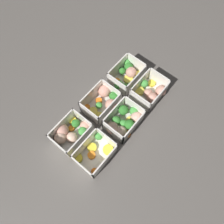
{
  "coord_description": "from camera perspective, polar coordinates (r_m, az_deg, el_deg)",
  "views": [
    {
      "loc": [
        0.26,
        0.21,
        0.82
      ],
      "look_at": [
        0.0,
        0.0,
        0.03
      ],
      "focal_mm": 35.0,
      "sensor_mm": 36.0,
      "label": 1
    }
  ],
  "objects": [
    {
      "name": "ground_plane",
      "position": [
        0.89,
        0.0,
        -0.69
      ],
      "size": [
        4.0,
        4.0,
        0.0
      ],
      "primitive_type": "plane",
      "color": "#56514C"
    },
    {
      "name": "container_near_left",
      "position": [
        0.94,
        3.88,
        9.49
      ],
      "size": [
        0.15,
        0.11,
        0.08
      ],
      "color": "silver",
      "rests_on": "ground_plane"
    },
    {
      "name": "container_near_center",
      "position": [
        0.88,
        -2.1,
        2.98
      ],
      "size": [
        0.16,
        0.13,
        0.08
      ],
      "color": "silver",
      "rests_on": "ground_plane"
    },
    {
      "name": "container_near_right",
      "position": [
        0.85,
        -10.86,
        -5.27
      ],
      "size": [
        0.16,
        0.12,
        0.08
      ],
      "color": "silver",
      "rests_on": "ground_plane"
    },
    {
      "name": "container_far_left",
      "position": [
        0.91,
        10.06,
        5.28
      ],
      "size": [
        0.14,
        0.13,
        0.08
      ],
      "color": "silver",
      "rests_on": "ground_plane"
    },
    {
      "name": "container_far_center",
      "position": [
        0.85,
        3.16,
        -2.53
      ],
      "size": [
        0.16,
        0.11,
        0.08
      ],
      "color": "silver",
      "rests_on": "ground_plane"
    },
    {
      "name": "container_far_right",
      "position": [
        0.82,
        -4.42,
        -10.37
      ],
      "size": [
        0.15,
        0.12,
        0.08
      ],
      "color": "silver",
      "rests_on": "ground_plane"
    }
  ]
}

